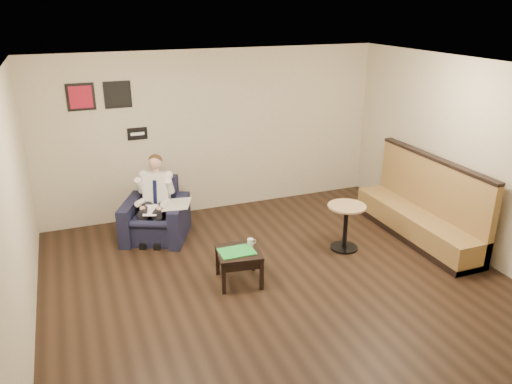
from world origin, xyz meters
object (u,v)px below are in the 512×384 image
object	(u,v)px
coffee_mug	(250,242)
cafe_table	(345,227)
seated_man	(152,204)
banquette	(419,200)
side_table	(239,266)
armchair	(155,211)
green_folder	(237,252)
smartphone	(240,245)

from	to	relation	value
coffee_mug	cafe_table	bearing A→B (deg)	8.09
seated_man	coffee_mug	world-z (taller)	seated_man
banquette	cafe_table	size ratio (longest dim) A/B	3.53
seated_man	side_table	size ratio (longest dim) A/B	2.23
armchair	coffee_mug	distance (m)	1.91
armchair	green_folder	bearing A→B (deg)	-42.26
armchair	banquette	size ratio (longest dim) A/B	0.38
side_table	green_folder	size ratio (longest dim) A/B	1.22
armchair	coffee_mug	size ratio (longest dim) A/B	9.72
seated_man	banquette	distance (m)	4.12
seated_man	smartphone	size ratio (longest dim) A/B	8.75
armchair	smartphone	bearing A→B (deg)	-37.03
coffee_mug	smartphone	xyz separation A→B (m)	(-0.12, 0.06, -0.04)
armchair	coffee_mug	bearing A→B (deg)	-34.57
banquette	smartphone	bearing A→B (deg)	-178.17
side_table	coffee_mug	size ratio (longest dim) A/B	5.79
side_table	seated_man	bearing A→B (deg)	116.81
banquette	coffee_mug	bearing A→B (deg)	-176.91
seated_man	cafe_table	xyz separation A→B (m)	(2.63, -1.31, -0.27)
coffee_mug	banquette	distance (m)	2.87
green_folder	coffee_mug	size ratio (longest dim) A/B	4.74
coffee_mug	smartphone	size ratio (longest dim) A/B	0.68
banquette	armchair	bearing A→B (deg)	158.75
smartphone	green_folder	bearing A→B (deg)	-103.96
armchair	banquette	bearing A→B (deg)	3.57
green_folder	cafe_table	bearing A→B (deg)	10.43
armchair	seated_man	distance (m)	0.21
side_table	cafe_table	distance (m)	1.84
side_table	cafe_table	xyz separation A→B (m)	(1.81, 0.32, 0.12)
smartphone	banquette	xyz separation A→B (m)	(2.99, 0.10, 0.18)
seated_man	green_folder	xyz separation A→B (m)	(0.79, -1.65, -0.16)
side_table	banquette	distance (m)	3.10
coffee_mug	banquette	size ratio (longest dim) A/B	0.04
side_table	green_folder	world-z (taller)	green_folder
green_folder	coffee_mug	bearing A→B (deg)	25.48
green_folder	smartphone	bearing A→B (deg)	57.83
green_folder	cafe_table	distance (m)	1.88
green_folder	coffee_mug	xyz separation A→B (m)	(0.23, 0.11, 0.04)
smartphone	cafe_table	bearing A→B (deg)	23.80
side_table	green_folder	xyz separation A→B (m)	(-0.03, -0.02, 0.23)
cafe_table	green_folder	bearing A→B (deg)	-169.57
green_folder	banquette	xyz separation A→B (m)	(3.09, 0.26, 0.18)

